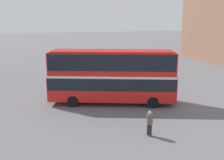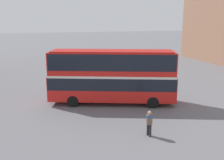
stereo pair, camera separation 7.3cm
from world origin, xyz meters
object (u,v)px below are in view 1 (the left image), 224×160
Objects in this scene: pedestrian_foreground at (150,121)px; parked_car_kerb_near at (102,71)px; double_decker_bus at (112,74)px; parked_car_kerb_far at (72,65)px.

pedestrian_foreground reaches higher than parked_car_kerb_near.
double_decker_bus reaches higher than parked_car_kerb_near.
parked_car_kerb_far is (-1.59, 23.50, -0.27)m from pedestrian_foreground.
double_decker_bus is 10.87m from parked_car_kerb_near.
double_decker_bus is 7.42m from pedestrian_foreground.
pedestrian_foreground is 0.43× the size of parked_car_kerb_far.
double_decker_bus is 6.58× the size of pedestrian_foreground.
double_decker_bus is at bearing -98.77° from pedestrian_foreground.
pedestrian_foreground is at bearing -67.61° from double_decker_bus.
double_decker_bus reaches higher than pedestrian_foreground.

